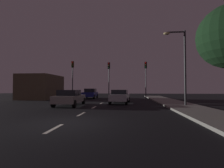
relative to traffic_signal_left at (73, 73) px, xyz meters
The scene contains 14 objects.
ground_plane 10.94m from the traffic_signal_left, 60.09° to the right, with size 80.00×80.00×0.00m, color black.
sidewalk_curb_right 15.88m from the traffic_signal_left, 35.17° to the right, with size 3.00×40.00×0.15m, color gray.
lane_stripe_nearest 18.24m from the traffic_signal_left, 73.34° to the right, with size 0.16×1.60×0.01m, color silver.
lane_stripe_second 14.74m from the traffic_signal_left, 68.95° to the right, with size 0.16×1.60×0.01m, color silver.
lane_stripe_third 11.43m from the traffic_signal_left, 61.68° to the right, with size 0.16×1.60×0.01m, color silver.
lane_stripe_fourth 8.55m from the traffic_signal_left, 48.04° to the right, with size 0.16×1.60×0.01m, color silver.
traffic_signal_left is the anchor object (origin of this frame).
traffic_signal_center 5.24m from the traffic_signal_left, ahead, with size 0.32×0.38×5.25m.
traffic_signal_right 10.34m from the traffic_signal_left, ahead, with size 0.32×0.38×5.25m.
car_stopped_ahead 9.45m from the traffic_signal_left, 37.47° to the right, with size 2.13×4.24×1.45m.
car_adjacent_lane 9.29m from the traffic_signal_left, 72.63° to the right, with size 2.14×4.55×1.45m.
car_oncoming_far 4.85m from the traffic_signal_left, 61.20° to the left, with size 2.09×4.22×1.58m.
street_lamp_right 15.08m from the traffic_signal_left, 33.27° to the right, with size 1.91×0.36×6.65m.
storefront_left 5.61m from the traffic_signal_left, behind, with size 4.55×6.43×3.61m, color brown.
Camera 1 is at (2.92, -7.63, 1.57)m, focal length 27.17 mm.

